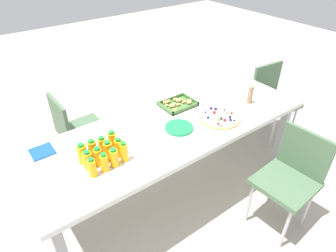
{
  "coord_description": "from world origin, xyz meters",
  "views": [
    {
      "loc": [
        -1.15,
        -1.49,
        2.04
      ],
      "look_at": [
        -0.06,
        -0.01,
        0.78
      ],
      "focal_mm": 31.46,
      "sensor_mm": 36.0,
      "label": 1
    }
  ],
  "objects": [
    {
      "name": "juice_bottle_7",
      "position": [
        -0.51,
        -0.07,
        0.82
      ],
      "size": [
        0.05,
        0.05,
        0.14
      ],
      "color": "#FAAE14",
      "rests_on": "party_table"
    },
    {
      "name": "juice_bottle_10",
      "position": [
        -0.59,
        0.01,
        0.82
      ],
      "size": [
        0.05,
        0.05,
        0.14
      ],
      "color": "#FAAB14",
      "rests_on": "party_table"
    },
    {
      "name": "plate_stack",
      "position": [
        0.01,
        -0.07,
        0.77
      ],
      "size": [
        0.22,
        0.22,
        0.02
      ],
      "color": "#1E8C4C",
      "rests_on": "party_table"
    },
    {
      "name": "juice_bottle_2",
      "position": [
        -0.58,
        -0.15,
        0.82
      ],
      "size": [
        0.06,
        0.06,
        0.13
      ],
      "color": "#F9AD14",
      "rests_on": "party_table"
    },
    {
      "name": "juice_bottle_9",
      "position": [
        -0.66,
        -0.0,
        0.83
      ],
      "size": [
        0.06,
        0.06,
        0.15
      ],
      "color": "#FBAE14",
      "rests_on": "party_table"
    },
    {
      "name": "juice_bottle_4",
      "position": [
        -0.73,
        -0.07,
        0.82
      ],
      "size": [
        0.06,
        0.06,
        0.14
      ],
      "color": "#FAAE14",
      "rests_on": "party_table"
    },
    {
      "name": "cardboard_tube",
      "position": [
        0.74,
        -0.12,
        0.84
      ],
      "size": [
        0.04,
        0.04,
        0.16
      ],
      "primitive_type": "cylinder",
      "color": "#9E7A56",
      "rests_on": "party_table"
    },
    {
      "name": "juice_bottle_6",
      "position": [
        -0.58,
        -0.07,
        0.83
      ],
      "size": [
        0.06,
        0.06,
        0.14
      ],
      "color": "#F9AC14",
      "rests_on": "party_table"
    },
    {
      "name": "napkin_stack",
      "position": [
        -0.92,
        0.27,
        0.76
      ],
      "size": [
        0.15,
        0.15,
        0.01
      ],
      "primitive_type": "cube",
      "color": "#194CA5",
      "rests_on": "party_table"
    },
    {
      "name": "juice_bottle_8",
      "position": [
        -0.73,
        0.0,
        0.83
      ],
      "size": [
        0.06,
        0.06,
        0.15
      ],
      "color": "#FAAE14",
      "rests_on": "party_table"
    },
    {
      "name": "chair_far_left",
      "position": [
        -0.52,
        0.79,
        0.5
      ],
      "size": [
        0.41,
        0.41,
        0.83
      ],
      "rotation": [
        0.0,
        0.0,
        -1.55
      ],
      "color": "#4C6B4C",
      "rests_on": "ground_plane"
    },
    {
      "name": "juice_bottle_3",
      "position": [
        -0.51,
        -0.14,
        0.83
      ],
      "size": [
        0.05,
        0.05,
        0.15
      ],
      "color": "#F8AF14",
      "rests_on": "party_table"
    },
    {
      "name": "juice_bottle_5",
      "position": [
        -0.66,
        -0.08,
        0.82
      ],
      "size": [
        0.06,
        0.06,
        0.13
      ],
      "color": "#F9AB14",
      "rests_on": "party_table"
    },
    {
      "name": "fruit_pizza",
      "position": [
        0.36,
        -0.15,
        0.77
      ],
      "size": [
        0.34,
        0.34,
        0.05
      ],
      "color": "tan",
      "rests_on": "party_table"
    },
    {
      "name": "juice_bottle_0",
      "position": [
        -0.73,
        -0.15,
        0.82
      ],
      "size": [
        0.05,
        0.05,
        0.14
      ],
      "color": "#FAAC14",
      "rests_on": "party_table"
    },
    {
      "name": "juice_bottle_1",
      "position": [
        -0.65,
        -0.15,
        0.82
      ],
      "size": [
        0.05,
        0.05,
        0.13
      ],
      "color": "#FAAB14",
      "rests_on": "party_table"
    },
    {
      "name": "chair_near_right",
      "position": [
        0.55,
        -0.75,
        0.5
      ],
      "size": [
        0.43,
        0.43,
        0.83
      ],
      "rotation": [
        0.0,
        0.0,
        1.64
      ],
      "color": "#4C6B4C",
      "rests_on": "ground_plane"
    },
    {
      "name": "juice_bottle_11",
      "position": [
        -0.51,
        0.01,
        0.83
      ],
      "size": [
        0.06,
        0.06,
        0.15
      ],
      "color": "#F9AB14",
      "rests_on": "party_table"
    },
    {
      "name": "party_table",
      "position": [
        0.0,
        0.0,
        0.69
      ],
      "size": [
        2.27,
        0.8,
        0.76
      ],
      "color": "silver",
      "rests_on": "ground_plane"
    },
    {
      "name": "snack_tray",
      "position": [
        0.21,
        0.21,
        0.77
      ],
      "size": [
        0.29,
        0.22,
        0.04
      ],
      "color": "#477238",
      "rests_on": "party_table"
    },
    {
      "name": "chair_end",
      "position": [
        1.43,
        0.1,
        0.5
      ],
      "size": [
        0.44,
        0.44,
        0.83
      ],
      "rotation": [
        0.0,
        0.0,
        3.04
      ],
      "color": "#4C6B4C",
      "rests_on": "ground_plane"
    },
    {
      "name": "ground_plane",
      "position": [
        0.0,
        0.0,
        0.0
      ],
      "size": [
        12.0,
        12.0,
        0.0
      ],
      "primitive_type": "plane",
      "color": "#B2A899"
    }
  ]
}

